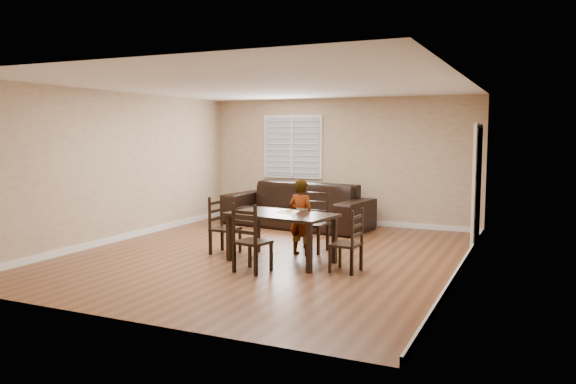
% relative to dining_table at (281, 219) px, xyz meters
% --- Properties ---
extents(ground, '(7.00, 7.00, 0.00)m').
position_rel_dining_table_xyz_m(ground, '(-0.42, 0.38, -0.66)').
color(ground, brown).
rests_on(ground, ground).
extents(room, '(6.04, 7.04, 2.72)m').
position_rel_dining_table_xyz_m(room, '(-0.39, 0.56, 1.15)').
color(room, '#CAAE88').
rests_on(room, ground).
extents(dining_table, '(1.71, 1.13, 0.75)m').
position_rel_dining_table_xyz_m(dining_table, '(0.00, 0.00, 0.00)').
color(dining_table, black).
rests_on(dining_table, ground).
extents(chair_near, '(0.50, 0.47, 1.07)m').
position_rel_dining_table_xyz_m(chair_near, '(0.14, 1.02, -0.17)').
color(chair_near, black).
rests_on(chair_near, ground).
extents(chair_far, '(0.51, 0.48, 0.99)m').
position_rel_dining_table_xyz_m(chair_far, '(-0.13, -0.84, -0.21)').
color(chair_far, black).
rests_on(chair_far, ground).
extents(chair_left, '(0.40, 0.42, 0.94)m').
position_rel_dining_table_xyz_m(chair_left, '(-1.20, 0.17, -0.23)').
color(chair_left, black).
rests_on(chair_left, ground).
extents(chair_right, '(0.41, 0.43, 0.90)m').
position_rel_dining_table_xyz_m(chair_right, '(1.19, -0.17, -0.25)').
color(chair_right, black).
rests_on(chair_right, ground).
extents(child, '(0.48, 0.36, 1.22)m').
position_rel_dining_table_xyz_m(child, '(0.09, 0.57, -0.05)').
color(child, gray).
rests_on(child, ground).
extents(napkin, '(0.38, 0.38, 0.00)m').
position_rel_dining_table_xyz_m(napkin, '(0.03, 0.18, 0.09)').
color(napkin, silver).
rests_on(napkin, dining_table).
extents(donut, '(0.11, 0.11, 0.04)m').
position_rel_dining_table_xyz_m(donut, '(0.05, 0.17, 0.11)').
color(donut, gold).
rests_on(donut, napkin).
extents(sofa, '(3.28, 1.68, 0.91)m').
position_rel_dining_table_xyz_m(sofa, '(-1.08, 3.05, -0.20)').
color(sofa, black).
rests_on(sofa, ground).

